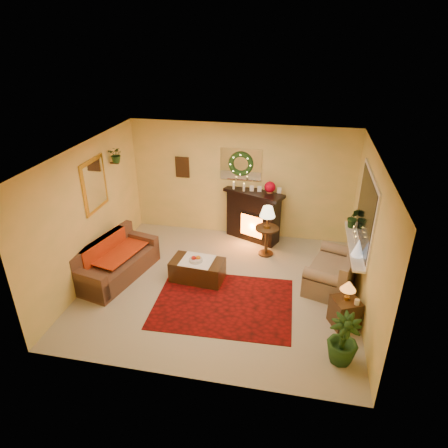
% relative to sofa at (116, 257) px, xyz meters
% --- Properties ---
extents(floor, '(5.00, 5.00, 0.00)m').
position_rel_sofa_xyz_m(floor, '(2.04, 0.06, -0.43)').
color(floor, beige).
rests_on(floor, ground).
extents(ceiling, '(5.00, 5.00, 0.00)m').
position_rel_sofa_xyz_m(ceiling, '(2.04, 0.06, 2.17)').
color(ceiling, white).
rests_on(ceiling, ground).
extents(wall_back, '(5.00, 5.00, 0.00)m').
position_rel_sofa_xyz_m(wall_back, '(2.04, 2.31, 0.87)').
color(wall_back, '#EFD88C').
rests_on(wall_back, ground).
extents(wall_front, '(5.00, 5.00, 0.00)m').
position_rel_sofa_xyz_m(wall_front, '(2.04, -2.19, 0.87)').
color(wall_front, '#EFD88C').
rests_on(wall_front, ground).
extents(wall_left, '(4.50, 4.50, 0.00)m').
position_rel_sofa_xyz_m(wall_left, '(-0.46, 0.06, 0.87)').
color(wall_left, '#EFD88C').
rests_on(wall_left, ground).
extents(wall_right, '(4.50, 4.50, 0.00)m').
position_rel_sofa_xyz_m(wall_right, '(4.54, 0.06, 0.87)').
color(wall_right, '#EFD88C').
rests_on(wall_right, ground).
extents(area_rug, '(2.48, 1.90, 0.01)m').
position_rel_sofa_xyz_m(area_rug, '(2.20, -0.44, -0.42)').
color(area_rug, maroon).
rests_on(area_rug, floor).
extents(sofa, '(1.17, 1.91, 0.76)m').
position_rel_sofa_xyz_m(sofa, '(0.00, 0.00, 0.00)').
color(sofa, brown).
rests_on(sofa, floor).
extents(red_throw, '(0.75, 1.22, 0.02)m').
position_rel_sofa_xyz_m(red_throw, '(-0.07, 0.18, 0.03)').
color(red_throw, red).
rests_on(red_throw, sofa).
extents(fireplace, '(1.25, 0.82, 1.10)m').
position_rel_sofa_xyz_m(fireplace, '(2.37, 2.10, 0.12)').
color(fireplace, black).
rests_on(fireplace, floor).
extents(poinsettia, '(0.24, 0.24, 0.24)m').
position_rel_sofa_xyz_m(poinsettia, '(2.72, 2.08, 0.87)').
color(poinsettia, '#B7021C').
rests_on(poinsettia, fireplace).
extents(mantel_candle_a, '(0.05, 0.05, 0.16)m').
position_rel_sofa_xyz_m(mantel_candle_a, '(1.91, 2.11, 0.83)').
color(mantel_candle_a, white).
rests_on(mantel_candle_a, fireplace).
extents(mantel_candle_b, '(0.06, 0.06, 0.17)m').
position_rel_sofa_xyz_m(mantel_candle_b, '(2.15, 2.05, 0.83)').
color(mantel_candle_b, white).
rests_on(mantel_candle_b, fireplace).
extents(mantel_mirror, '(0.92, 0.02, 0.72)m').
position_rel_sofa_xyz_m(mantel_mirror, '(2.04, 2.29, 1.27)').
color(mantel_mirror, white).
rests_on(mantel_mirror, wall_back).
extents(wreath, '(0.55, 0.11, 0.55)m').
position_rel_sofa_xyz_m(wreath, '(2.04, 2.25, 1.29)').
color(wreath, '#194719').
rests_on(wreath, wall_back).
extents(wall_art, '(0.32, 0.03, 0.48)m').
position_rel_sofa_xyz_m(wall_art, '(0.69, 2.29, 1.12)').
color(wall_art, '#381E11').
rests_on(wall_art, wall_back).
extents(gold_mirror, '(0.03, 0.84, 1.00)m').
position_rel_sofa_xyz_m(gold_mirror, '(-0.44, 0.36, 1.32)').
color(gold_mirror, gold).
rests_on(gold_mirror, wall_left).
extents(hanging_plant, '(0.33, 0.28, 0.36)m').
position_rel_sofa_xyz_m(hanging_plant, '(-0.30, 1.11, 1.54)').
color(hanging_plant, '#194719').
rests_on(hanging_plant, wall_left).
extents(loveseat, '(1.13, 1.50, 0.77)m').
position_rel_sofa_xyz_m(loveseat, '(4.10, 0.55, -0.01)').
color(loveseat, '#B1A992').
rests_on(loveseat, floor).
extents(window_frame, '(0.03, 1.86, 1.36)m').
position_rel_sofa_xyz_m(window_frame, '(4.53, 0.61, 1.12)').
color(window_frame, white).
rests_on(window_frame, wall_right).
extents(window_glass, '(0.02, 1.70, 1.22)m').
position_rel_sofa_xyz_m(window_glass, '(4.51, 0.61, 1.12)').
color(window_glass, black).
rests_on(window_glass, wall_right).
extents(window_sill, '(0.22, 1.86, 0.04)m').
position_rel_sofa_xyz_m(window_sill, '(4.42, 0.61, 0.44)').
color(window_sill, white).
rests_on(window_sill, wall_right).
extents(mini_tree, '(0.22, 0.22, 0.33)m').
position_rel_sofa_xyz_m(mini_tree, '(4.42, 0.18, 0.61)').
color(mini_tree, white).
rests_on(mini_tree, window_sill).
extents(sill_plant, '(0.30, 0.24, 0.55)m').
position_rel_sofa_xyz_m(sill_plant, '(4.43, 1.28, 0.66)').
color(sill_plant, '#216429').
rests_on(sill_plant, window_sill).
extents(side_table_round, '(0.58, 0.58, 0.64)m').
position_rel_sofa_xyz_m(side_table_round, '(2.76, 1.42, -0.10)').
color(side_table_round, '#542115').
rests_on(side_table_round, floor).
extents(lamp_cream, '(0.32, 0.32, 0.49)m').
position_rel_sofa_xyz_m(lamp_cream, '(2.75, 1.41, 0.45)').
color(lamp_cream, '#FFF1AE').
rests_on(lamp_cream, side_table_round).
extents(end_table_square, '(0.54, 0.54, 0.50)m').
position_rel_sofa_xyz_m(end_table_square, '(4.25, -0.59, -0.16)').
color(end_table_square, '#542F1B').
rests_on(end_table_square, floor).
extents(lamp_tiffany, '(0.25, 0.25, 0.37)m').
position_rel_sofa_xyz_m(lamp_tiffany, '(4.25, -0.58, 0.32)').
color(lamp_tiffany, '#FFA41C').
rests_on(lamp_tiffany, end_table_square).
extents(coffee_table, '(1.04, 0.63, 0.42)m').
position_rel_sofa_xyz_m(coffee_table, '(1.56, 0.20, -0.22)').
color(coffee_table, '#3F260E').
rests_on(coffee_table, floor).
extents(fruit_bowl, '(0.25, 0.25, 0.06)m').
position_rel_sofa_xyz_m(fruit_bowl, '(1.54, 0.17, 0.02)').
color(fruit_bowl, silver).
rests_on(fruit_bowl, coffee_table).
extents(floor_palm, '(1.46, 1.46, 2.40)m').
position_rel_sofa_xyz_m(floor_palm, '(4.16, -1.42, 0.02)').
color(floor_palm, '#246118').
rests_on(floor_palm, floor).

